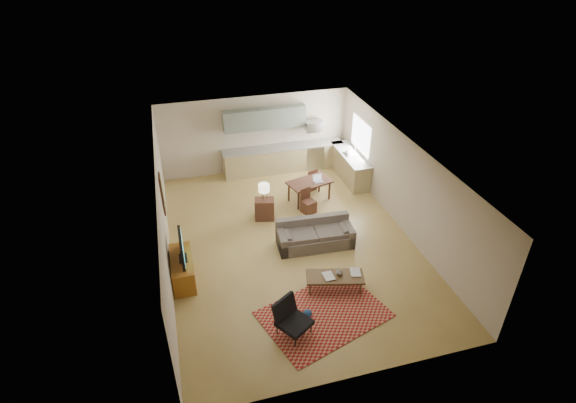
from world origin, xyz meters
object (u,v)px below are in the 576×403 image
object	(u,v)px
coffee_table	(334,282)
dining_table	(309,191)
sofa	(315,234)
console_table	(265,209)
armchair	(294,320)
tv_credenza	(183,269)

from	to	relation	value
coffee_table	dining_table	size ratio (longest dim) A/B	1.03
sofa	coffee_table	xyz separation A→B (m)	(-0.09, -1.77, -0.16)
console_table	dining_table	distance (m)	1.72
armchair	tv_credenza	bearing A→B (deg)	99.04
coffee_table	console_table	xyz separation A→B (m)	(-0.94, 3.41, 0.12)
tv_credenza	dining_table	size ratio (longest dim) A/B	1.02
tv_credenza	sofa	bearing A→B (deg)	6.87
armchair	tv_credenza	size ratio (longest dim) A/B	0.61
coffee_table	tv_credenza	bearing A→B (deg)	173.15
armchair	tv_credenza	world-z (taller)	armchair
coffee_table	armchair	world-z (taller)	armchair
console_table	dining_table	bearing A→B (deg)	35.79
coffee_table	dining_table	distance (m)	4.11
console_table	sofa	bearing A→B (deg)	-44.44
sofa	armchair	bearing A→B (deg)	-113.06
sofa	armchair	world-z (taller)	armchair
armchair	dining_table	xyz separation A→B (m)	(1.97, 5.14, -0.08)
sofa	console_table	world-z (taller)	sofa
sofa	tv_credenza	bearing A→B (deg)	-169.88
tv_credenza	console_table	world-z (taller)	console_table
tv_credenza	coffee_table	bearing A→B (deg)	-21.07
sofa	tv_credenza	world-z (taller)	sofa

